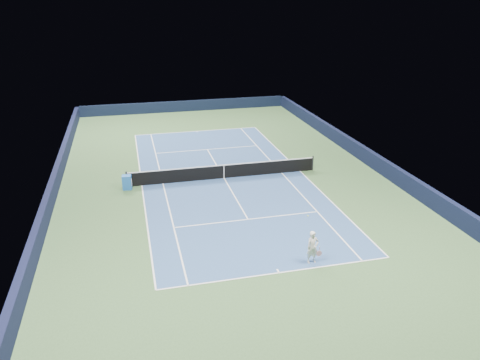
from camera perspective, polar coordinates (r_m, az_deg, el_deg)
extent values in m
plane|color=#36562F|center=(31.73, -1.96, 0.23)|extent=(40.00, 40.00, 0.00)
cube|color=black|center=(50.32, -6.74, 8.94)|extent=(22.00, 0.35, 1.10)
cube|color=black|center=(35.23, 15.53, 2.61)|extent=(0.35, 40.00, 1.10)
cube|color=black|center=(31.33, -21.73, -0.61)|extent=(0.35, 40.00, 1.10)
cube|color=#2D4C7E|center=(31.73, -1.96, 0.23)|extent=(10.97, 23.77, 0.01)
cube|color=white|center=(42.82, -5.30, 5.95)|extent=(10.97, 0.08, 0.00)
cube|color=white|center=(21.48, 4.79, -11.20)|extent=(10.97, 0.08, 0.00)
cube|color=white|center=(33.20, 7.34, 1.08)|extent=(0.08, 23.77, 0.00)
cube|color=white|center=(31.16, -11.88, -0.66)|extent=(0.08, 23.77, 0.00)
cube|color=white|center=(32.75, 5.10, 0.88)|extent=(0.08, 23.77, 0.00)
cube|color=white|center=(31.21, -9.37, -0.43)|extent=(0.08, 23.77, 0.00)
cube|color=white|center=(37.64, -4.00, 3.74)|extent=(8.23, 0.08, 0.00)
cube|color=white|center=(26.04, 0.99, -4.81)|extent=(8.23, 0.08, 0.00)
cube|color=white|center=(31.73, -1.96, 0.24)|extent=(0.08, 12.80, 0.00)
cube|color=white|center=(42.68, -5.27, 5.90)|extent=(0.08, 0.30, 0.00)
cube|color=white|center=(21.60, 4.66, -10.99)|extent=(0.08, 0.30, 0.00)
cylinder|color=black|center=(30.96, -13.64, 0.09)|extent=(0.10, 0.10, 1.07)
cylinder|color=black|center=(33.35, 8.85, 2.05)|extent=(0.10, 0.10, 1.07)
cube|color=black|center=(31.56, -1.97, 1.00)|extent=(12.80, 0.03, 0.91)
cube|color=white|center=(31.39, -1.98, 1.83)|extent=(12.80, 0.04, 0.06)
cube|color=white|center=(31.56, -1.97, 1.00)|extent=(0.05, 0.04, 0.91)
cube|color=#1E5DB4|center=(30.66, -13.61, -0.27)|extent=(0.62, 0.57, 0.93)
cube|color=silver|center=(30.66, -13.07, -0.24)|extent=(0.03, 0.41, 0.41)
imported|color=silver|center=(22.01, 8.84, -8.10)|extent=(0.62, 0.44, 1.60)
cylinder|color=pink|center=(22.14, 9.65, -8.28)|extent=(0.03, 0.03, 0.26)
cylinder|color=black|center=(22.26, 9.61, -8.82)|extent=(0.26, 0.02, 0.26)
cylinder|color=pink|center=(22.26, 9.61, -8.82)|extent=(0.28, 0.03, 0.28)
sphere|color=yellow|center=(22.33, 8.28, -4.34)|extent=(0.07, 0.07, 0.07)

